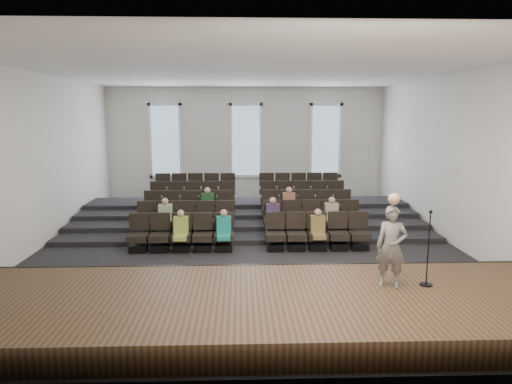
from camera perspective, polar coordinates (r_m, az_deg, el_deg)
ground at (r=13.59m, az=-0.84°, el=-6.60°), size 14.00×14.00×0.00m
ceiling at (r=13.12m, az=-0.89°, el=14.92°), size 12.00×14.00×0.02m
wall_back at (r=20.12m, az=-1.26°, el=5.88°), size 12.00×0.04×5.00m
wall_front at (r=6.17m, az=0.44°, el=-2.37°), size 12.00×0.04×5.00m
wall_left at (r=14.33m, az=-25.75°, el=3.47°), size 0.04×14.00×5.00m
wall_right at (r=14.54m, az=23.64°, el=3.70°), size 0.04×14.00×5.00m
stage at (r=8.70m, az=-0.13°, el=-14.35°), size 11.80×3.60×0.50m
stage_lip at (r=10.35m, az=-0.46°, el=-10.39°), size 11.80×0.06×0.52m
risers at (r=16.62m, az=-1.06°, el=-2.92°), size 11.80×4.80×0.60m
seating_rows at (r=14.92m, az=-0.96°, el=-2.45°), size 6.80×4.70×1.67m
windows at (r=20.04m, az=-1.26°, el=6.44°), size 8.44×0.10×3.24m
audience at (r=13.70m, az=-0.87°, el=-2.97°), size 5.45×2.64×1.10m
speaker at (r=9.20m, az=16.57°, el=-6.55°), size 0.67×0.56×1.58m
mic_stand at (r=9.55m, az=20.63°, el=-8.33°), size 0.25×0.25×1.50m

